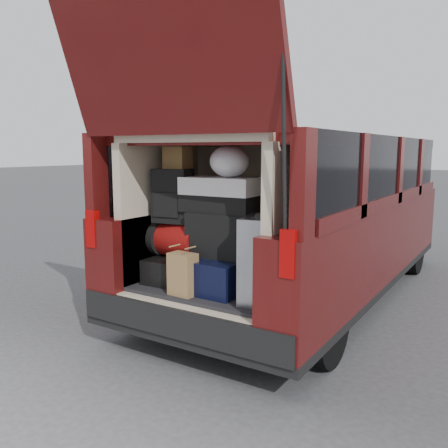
# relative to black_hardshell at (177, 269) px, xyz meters

# --- Properties ---
(ground) EXTENTS (80.00, 80.00, 0.00)m
(ground) POSITION_rel_black_hardshell_xyz_m (0.38, -0.14, -0.65)
(ground) COLOR #353537
(ground) RESTS_ON ground
(minivan) EXTENTS (1.90, 5.35, 2.77)m
(minivan) POSITION_rel_black_hardshell_xyz_m (0.38, 1.71, 0.26)
(minivan) COLOR black
(minivan) RESTS_ON ground
(load_floor) EXTENTS (1.24, 1.05, 0.55)m
(load_floor) POSITION_rel_black_hardshell_xyz_m (0.38, 0.13, -0.38)
(load_floor) COLOR black
(load_floor) RESTS_ON ground
(black_hardshell) EXTENTS (0.39, 0.53, 0.21)m
(black_hardshell) POSITION_rel_black_hardshell_xyz_m (0.00, 0.00, 0.00)
(black_hardshell) COLOR black
(black_hardshell) RESTS_ON load_floor
(navy_hardshell) EXTENTS (0.50, 0.61, 0.26)m
(navy_hardshell) POSITION_rel_black_hardshell_xyz_m (0.44, 0.00, 0.03)
(navy_hardshell) COLOR black
(navy_hardshell) RESTS_ON load_floor
(silver_roller) EXTENTS (0.34, 0.46, 0.62)m
(silver_roller) POSITION_rel_black_hardshell_xyz_m (0.86, -0.09, 0.21)
(silver_roller) COLOR white
(silver_roller) RESTS_ON load_floor
(kraft_bag) EXTENTS (0.22, 0.15, 0.33)m
(kraft_bag) POSITION_rel_black_hardshell_xyz_m (0.29, -0.29, 0.06)
(kraft_bag) COLOR olive
(kraft_bag) RESTS_ON load_floor
(red_duffel) EXTENTS (0.49, 0.35, 0.30)m
(red_duffel) POSITION_rel_black_hardshell_xyz_m (0.03, 0.01, 0.25)
(red_duffel) COLOR maroon
(red_duffel) RESTS_ON black_hardshell
(black_soft_case) EXTENTS (0.51, 0.33, 0.35)m
(black_soft_case) POSITION_rel_black_hardshell_xyz_m (0.42, 0.02, 0.33)
(black_soft_case) COLOR black
(black_soft_case) RESTS_ON navy_hardshell
(backpack) EXTENTS (0.34, 0.24, 0.44)m
(backpack) POSITION_rel_black_hardshell_xyz_m (-0.02, -0.01, 0.62)
(backpack) COLOR black
(backpack) RESTS_ON red_duffel
(twotone_duffel) EXTENTS (0.62, 0.33, 0.27)m
(twotone_duffel) POSITION_rel_black_hardshell_xyz_m (0.41, 0.06, 0.64)
(twotone_duffel) COLOR white
(twotone_duffel) RESTS_ON black_soft_case
(grocery_sack_lower) EXTENTS (0.21, 0.17, 0.18)m
(grocery_sack_lower) POSITION_rel_black_hardshell_xyz_m (-0.01, 0.05, 0.93)
(grocery_sack_lower) COLOR brown
(grocery_sack_lower) RESTS_ON backpack
(plastic_bag_center) EXTENTS (0.35, 0.33, 0.25)m
(plastic_bag_center) POSITION_rel_black_hardshell_xyz_m (0.48, 0.06, 0.91)
(plastic_bag_center) COLOR silver
(plastic_bag_center) RESTS_ON twotone_duffel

